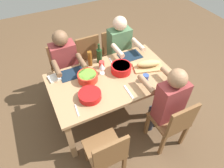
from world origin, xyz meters
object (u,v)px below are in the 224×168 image
at_px(diner_near_left, 120,48).
at_px(wine_glass, 102,67).
at_px(serving_bowl_fruit, 121,68).
at_px(cup_near_center, 102,65).
at_px(cup_far_left, 145,78).
at_px(chair_near_left, 115,53).
at_px(serving_bowl_greens, 90,95).
at_px(beer_bottle, 90,59).
at_px(dining_table, 112,83).
at_px(wine_bottle, 99,55).
at_px(diner_near_right, 66,64).
at_px(napkin_stack, 54,78).
at_px(cutting_board, 148,67).
at_px(diner_far_left, 167,100).
at_px(bread_loaf, 148,64).
at_px(chair_far_right, 107,153).
at_px(chair_near_center, 91,60).
at_px(serving_bowl_salad, 88,77).
at_px(chair_near_right, 65,68).
at_px(chair_far_left, 173,122).

bearing_deg(diner_near_left, wine_glass, 41.62).
bearing_deg(serving_bowl_fruit, cup_near_center, -43.24).
bearing_deg(cup_far_left, chair_near_left, -94.80).
height_order(serving_bowl_greens, cup_near_center, cup_near_center).
bearing_deg(beer_bottle, dining_table, 112.26).
xyz_separation_m(wine_bottle, wine_glass, (0.07, 0.24, 0.01)).
distance_m(diner_near_right, cup_near_center, 0.55).
distance_m(beer_bottle, napkin_stack, 0.53).
bearing_deg(cutting_board, diner_far_left, 80.69).
distance_m(diner_near_right, serving_bowl_greens, 0.80).
xyz_separation_m(chair_near_left, bread_loaf, (-0.09, 0.81, 0.32)).
bearing_deg(cup_near_center, chair_near_left, -131.55).
height_order(diner_far_left, chair_far_right, diner_far_left).
distance_m(cup_far_left, cup_near_center, 0.62).
bearing_deg(chair_near_center, chair_far_right, 74.27).
bearing_deg(serving_bowl_fruit, cup_far_left, 123.04).
bearing_deg(bread_loaf, serving_bowl_fruit, -13.39).
distance_m(diner_near_left, serving_bowl_salad, 0.89).
xyz_separation_m(cup_far_left, napkin_stack, (1.03, -0.55, -0.04)).
bearing_deg(diner_near_left, chair_near_right, -11.76).
xyz_separation_m(chair_far_left, cutting_board, (-0.09, -0.76, 0.27)).
relative_size(chair_near_center, wine_bottle, 2.93).
relative_size(chair_far_right, beer_bottle, 3.86).
bearing_deg(chair_far_left, chair_near_right, -60.60).
bearing_deg(chair_near_left, serving_bowl_salad, 42.88).
bearing_deg(beer_bottle, diner_near_left, -158.77).
xyz_separation_m(bread_loaf, wine_glass, (0.61, -0.17, 0.05)).
bearing_deg(diner_near_left, chair_near_left, -90.00).
height_order(beer_bottle, napkin_stack, beer_bottle).
xyz_separation_m(dining_table, chair_far_right, (0.44, 0.78, -0.17)).
bearing_deg(chair_far_left, dining_table, -60.60).
bearing_deg(serving_bowl_fruit, chair_near_right, -49.94).
distance_m(chair_near_left, serving_bowl_fruit, 0.83).
distance_m(chair_near_center, serving_bowl_greens, 1.09).
bearing_deg(diner_near_left, beer_bottle, 21.23).
bearing_deg(napkin_stack, chair_far_right, 101.88).
distance_m(chair_near_right, serving_bowl_fruit, 0.99).
height_order(chair_far_right, wine_glass, wine_glass).
height_order(chair_near_center, beer_bottle, beer_bottle).
xyz_separation_m(diner_near_right, napkin_stack, (0.23, 0.28, 0.05)).
xyz_separation_m(chair_far_right, serving_bowl_fruit, (-0.61, -0.85, 0.32)).
xyz_separation_m(diner_near_left, serving_bowl_greens, (0.82, 0.79, 0.09)).
bearing_deg(cup_near_center, cup_far_left, 129.01).
relative_size(chair_near_left, napkin_stack, 6.07).
distance_m(cutting_board, bread_loaf, 0.06).
distance_m(dining_table, napkin_stack, 0.75).
xyz_separation_m(bread_loaf, cup_far_left, (0.18, 0.21, -0.02)).
distance_m(diner_near_right, serving_bowl_fruit, 0.82).
relative_size(chair_far_left, wine_bottle, 2.93).
xyz_separation_m(serving_bowl_salad, wine_glass, (-0.22, -0.04, 0.06)).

